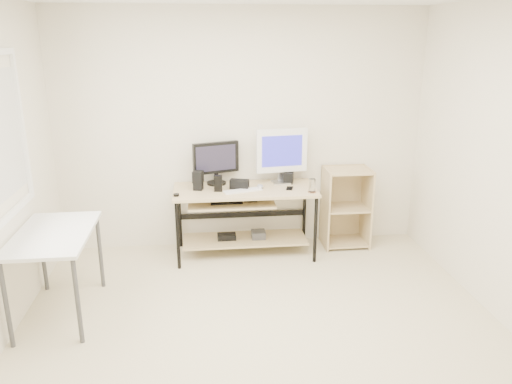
{
  "coord_description": "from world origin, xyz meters",
  "views": [
    {
      "loc": [
        -0.44,
        -3.36,
        2.3
      ],
      "look_at": [
        0.08,
        1.3,
        0.82
      ],
      "focal_mm": 35.0,
      "sensor_mm": 36.0,
      "label": 1
    }
  ],
  "objects": [
    {
      "name": "speaker_right",
      "position": [
        0.49,
        1.8,
        0.81
      ],
      "size": [
        0.12,
        0.12,
        0.12
      ],
      "primitive_type": "cube",
      "rotation": [
        0.0,
        0.0,
        -0.29
      ],
      "color": "black",
      "rests_on": "desk"
    },
    {
      "name": "drinking_glass",
      "position": [
        0.68,
        1.45,
        0.82
      ],
      "size": [
        0.09,
        0.09,
        0.14
      ],
      "primitive_type": "cylinder",
      "rotation": [
        0.0,
        0.0,
        -0.37
      ],
      "color": "white",
      "rests_on": "coaster"
    },
    {
      "name": "coaster",
      "position": [
        0.68,
        1.45,
        0.75
      ],
      "size": [
        0.11,
        0.11,
        0.01
      ],
      "primitive_type": "cylinder",
      "rotation": [
        0.0,
        0.0,
        -0.37
      ],
      "color": "#8B5E3E",
      "rests_on": "desk"
    },
    {
      "name": "room",
      "position": [
        -0.14,
        0.04,
        1.32
      ],
      "size": [
        4.01,
        4.01,
        2.62
      ],
      "color": "beige",
      "rests_on": "ground"
    },
    {
      "name": "black_monitor",
      "position": [
        -0.29,
        1.86,
        1.01
      ],
      "size": [
        0.5,
        0.21,
        0.46
      ],
      "rotation": [
        0.0,
        0.0,
        0.29
      ],
      "color": "black",
      "rests_on": "desk"
    },
    {
      "name": "volume_puck",
      "position": [
        -0.71,
        1.48,
        0.76
      ],
      "size": [
        0.08,
        0.08,
        0.02
      ],
      "primitive_type": "cylinder",
      "rotation": [
        0.0,
        0.0,
        0.44
      ],
      "color": "black",
      "rests_on": "desk"
    },
    {
      "name": "center_speaker",
      "position": [
        -0.06,
        1.66,
        0.8
      ],
      "size": [
        0.21,
        0.14,
        0.1
      ],
      "primitive_type": "cube",
      "rotation": [
        0.0,
        0.0,
        -0.27
      ],
      "color": "black",
      "rests_on": "desk"
    },
    {
      "name": "smartphone",
      "position": [
        0.47,
        1.6,
        0.75
      ],
      "size": [
        0.1,
        0.13,
        0.01
      ],
      "primitive_type": "cube",
      "rotation": [
        0.0,
        0.0,
        -0.28
      ],
      "color": "black",
      "rests_on": "desk"
    },
    {
      "name": "mouse",
      "position": [
        0.16,
        1.66,
        0.77
      ],
      "size": [
        0.08,
        0.12,
        0.04
      ],
      "primitive_type": "ellipsoid",
      "rotation": [
        0.0,
        0.0,
        -0.06
      ],
      "color": "#A9A9AE",
      "rests_on": "desk"
    },
    {
      "name": "speaker_left",
      "position": [
        -0.49,
        1.67,
        0.86
      ],
      "size": [
        0.12,
        0.12,
        0.2
      ],
      "rotation": [
        0.0,
        0.0,
        -0.28
      ],
      "color": "black",
      "rests_on": "desk"
    },
    {
      "name": "desk",
      "position": [
        -0.03,
        1.66,
        0.54
      ],
      "size": [
        1.5,
        0.65,
        0.75
      ],
      "color": "tan",
      "rests_on": "ground"
    },
    {
      "name": "side_table",
      "position": [
        -1.68,
        0.6,
        0.67
      ],
      "size": [
        0.6,
        1.0,
        0.75
      ],
      "color": "white",
      "rests_on": "ground"
    },
    {
      "name": "shelf_unit",
      "position": [
        1.15,
        1.82,
        0.45
      ],
      "size": [
        0.5,
        0.4,
        0.9
      ],
      "color": "tan",
      "rests_on": "ground"
    },
    {
      "name": "audio_controller",
      "position": [
        -0.28,
        1.59,
        0.83
      ],
      "size": [
        0.09,
        0.06,
        0.17
      ],
      "primitive_type": "cube",
      "rotation": [
        0.0,
        0.0,
        -0.1
      ],
      "color": "black",
      "rests_on": "desk"
    },
    {
      "name": "keyboard",
      "position": [
        -0.03,
        1.56,
        0.76
      ],
      "size": [
        0.42,
        0.22,
        0.01
      ],
      "primitive_type": "cube",
      "rotation": [
        0.0,
        0.0,
        0.29
      ],
      "color": "white",
      "rests_on": "desk"
    },
    {
      "name": "white_imac",
      "position": [
        0.42,
        1.82,
        1.09
      ],
      "size": [
        0.56,
        0.18,
        0.6
      ],
      "rotation": [
        0.0,
        0.0,
        0.12
      ],
      "color": "silver",
      "rests_on": "desk"
    }
  ]
}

